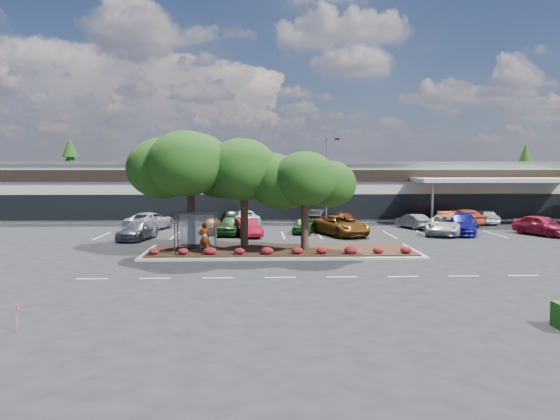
{
  "coord_description": "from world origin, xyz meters",
  "views": [
    {
      "loc": [
        -3.45,
        -31.77,
        5.69
      ],
      "look_at": [
        -1.99,
        7.34,
        2.6
      ],
      "focal_mm": 35.0,
      "sensor_mm": 36.0,
      "label": 1
    }
  ],
  "objects_px": {
    "light_pole": "(328,188)",
    "car_0": "(138,231)",
    "survey_stake": "(17,314)",
    "car_1": "(212,225)"
  },
  "relations": [
    {
      "from": "car_1",
      "to": "survey_stake",
      "type": "bearing_deg",
      "value": -103.72
    },
    {
      "from": "light_pole",
      "to": "survey_stake",
      "type": "bearing_deg",
      "value": -114.81
    },
    {
      "from": "light_pole",
      "to": "car_0",
      "type": "relative_size",
      "value": 1.76
    },
    {
      "from": "light_pole",
      "to": "car_0",
      "type": "distance_m",
      "value": 17.9
    },
    {
      "from": "light_pole",
      "to": "car_0",
      "type": "bearing_deg",
      "value": -154.59
    },
    {
      "from": "light_pole",
      "to": "car_1",
      "type": "relative_size",
      "value": 2.09
    },
    {
      "from": "light_pole",
      "to": "survey_stake",
      "type": "distance_m",
      "value": 35.17
    },
    {
      "from": "survey_stake",
      "to": "car_1",
      "type": "relative_size",
      "value": 0.24
    },
    {
      "from": "light_pole",
      "to": "survey_stake",
      "type": "height_order",
      "value": "light_pole"
    },
    {
      "from": "light_pole",
      "to": "car_1",
      "type": "bearing_deg",
      "value": -159.91
    }
  ]
}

